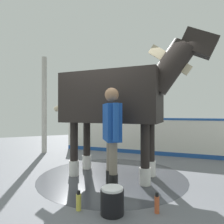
{
  "coord_description": "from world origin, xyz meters",
  "views": [
    {
      "loc": [
        -3.68,
        1.41,
        1.28
      ],
      "look_at": [
        -0.38,
        -0.11,
        1.3
      ],
      "focal_mm": 32.07,
      "sensor_mm": 36.0,
      "label": 1
    }
  ],
  "objects_px": {
    "bottle_shampoo": "(79,201)",
    "bottle_spray": "(157,204)",
    "horse": "(118,99)",
    "handler": "(112,132)",
    "wash_bucket": "(112,201)"
  },
  "relations": [
    {
      "from": "bottle_shampoo",
      "to": "bottle_spray",
      "type": "xyz_separation_m",
      "value": [
        -0.49,
        -0.89,
        0.0
      ]
    },
    {
      "from": "horse",
      "to": "handler",
      "type": "height_order",
      "value": "horse"
    },
    {
      "from": "handler",
      "to": "horse",
      "type": "bearing_deg",
      "value": -110.57
    },
    {
      "from": "horse",
      "to": "bottle_spray",
      "type": "bearing_deg",
      "value": -51.54
    },
    {
      "from": "handler",
      "to": "wash_bucket",
      "type": "height_order",
      "value": "handler"
    },
    {
      "from": "bottle_shampoo",
      "to": "wash_bucket",
      "type": "bearing_deg",
      "value": -126.46
    },
    {
      "from": "horse",
      "to": "bottle_shampoo",
      "type": "height_order",
      "value": "horse"
    },
    {
      "from": "horse",
      "to": "handler",
      "type": "relative_size",
      "value": 1.64
    },
    {
      "from": "handler",
      "to": "bottle_shampoo",
      "type": "height_order",
      "value": "handler"
    },
    {
      "from": "handler",
      "to": "wash_bucket",
      "type": "distance_m",
      "value": 1.04
    },
    {
      "from": "horse",
      "to": "handler",
      "type": "xyz_separation_m",
      "value": [
        -0.7,
        0.46,
        -0.6
      ]
    },
    {
      "from": "horse",
      "to": "bottle_spray",
      "type": "relative_size",
      "value": 10.72
    },
    {
      "from": "horse",
      "to": "bottle_shampoo",
      "type": "xyz_separation_m",
      "value": [
        -1.04,
        1.1,
        -1.45
      ]
    },
    {
      "from": "handler",
      "to": "bottle_shampoo",
      "type": "xyz_separation_m",
      "value": [
        -0.34,
        0.63,
        -0.86
      ]
    },
    {
      "from": "handler",
      "to": "bottle_shampoo",
      "type": "relative_size",
      "value": 6.6
    }
  ]
}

